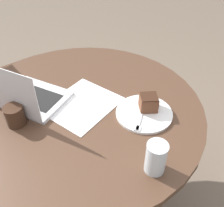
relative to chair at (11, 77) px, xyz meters
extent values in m
plane|color=#6B5B4C|center=(0.00, 0.82, -0.48)|extent=(12.00, 12.00, 0.00)
cylinder|color=#4C3323|center=(0.00, 0.82, -0.47)|extent=(0.49, 0.49, 0.02)
cylinder|color=#4C3323|center=(0.00, 0.82, -0.12)|extent=(0.10, 0.10, 0.68)
cylinder|color=#4C3323|center=(0.00, 0.82, 0.23)|extent=(1.14, 1.14, 0.03)
cube|color=#472D1E|center=(-0.07, 0.01, -0.03)|extent=(0.46, 0.46, 0.02)
cube|color=#472D1E|center=(-0.28, -0.17, -0.26)|extent=(0.04, 0.04, 0.44)
cube|color=#472D1E|center=(-0.25, 0.22, -0.26)|extent=(0.04, 0.04, 0.44)
cube|color=#472D1E|center=(0.14, 0.18, -0.26)|extent=(0.04, 0.04, 0.44)
cube|color=white|center=(-0.01, 0.82, 0.25)|extent=(0.36, 0.32, 0.00)
cylinder|color=white|center=(-0.17, 1.06, 0.25)|extent=(0.25, 0.25, 0.01)
cube|color=brown|center=(-0.20, 1.06, 0.29)|extent=(0.11, 0.11, 0.07)
cube|color=#351E13|center=(-0.20, 1.06, 0.33)|extent=(0.10, 0.10, 0.00)
cube|color=silver|center=(-0.13, 1.07, 0.26)|extent=(0.15, 0.10, 0.00)
cube|color=silver|center=(-0.07, 1.11, 0.26)|extent=(0.04, 0.04, 0.00)
cylinder|color=#3D2619|center=(0.27, 0.72, 0.29)|extent=(0.08, 0.08, 0.09)
cylinder|color=silver|center=(0.03, 1.28, 0.31)|extent=(0.08, 0.08, 0.13)
cube|color=silver|center=(0.13, 0.63, 0.26)|extent=(0.33, 0.36, 0.02)
cube|color=black|center=(0.13, 0.63, 0.27)|extent=(0.21, 0.28, 0.00)
cube|color=silver|center=(0.25, 0.67, 0.38)|extent=(0.10, 0.28, 0.23)
cube|color=black|center=(0.25, 0.67, 0.38)|extent=(0.10, 0.27, 0.21)
camera|label=1|loc=(0.54, 1.59, 1.04)|focal=42.00mm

